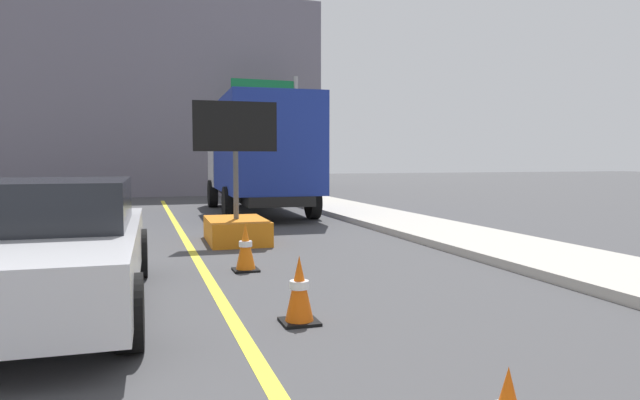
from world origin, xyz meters
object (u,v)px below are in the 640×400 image
at_px(arrow_board_trailer, 236,217).
at_px(highway_guide_sign, 278,114).
at_px(box_truck, 259,153).
at_px(pickup_car, 49,245).
at_px(traffic_cone_mid_lane, 299,290).
at_px(traffic_cone_far_lane, 246,248).

distance_m(arrow_board_trailer, highway_guide_sign, 12.76).
relative_size(box_truck, pickup_car, 1.49).
distance_m(pickup_car, highway_guide_sign, 17.60).
bearing_deg(arrow_board_trailer, pickup_car, -122.04).
bearing_deg(highway_guide_sign, traffic_cone_mid_lane, -103.01).
bearing_deg(arrow_board_trailer, traffic_cone_far_lane, -96.87).
relative_size(arrow_board_trailer, box_truck, 0.38).
height_order(pickup_car, traffic_cone_mid_lane, pickup_car).
height_order(traffic_cone_mid_lane, traffic_cone_far_lane, traffic_cone_far_lane).
relative_size(pickup_car, highway_guide_sign, 0.95).
bearing_deg(traffic_cone_mid_lane, arrow_board_trailer, 86.75).
bearing_deg(arrow_board_trailer, highway_guide_sign, 72.61).
height_order(highway_guide_sign, traffic_cone_far_lane, highway_guide_sign).
relative_size(pickup_car, traffic_cone_far_lane, 6.87).
xyz_separation_m(pickup_car, highway_guide_sign, (6.41, 16.16, 2.73)).
bearing_deg(box_truck, pickup_car, -113.67).
bearing_deg(traffic_cone_mid_lane, highway_guide_sign, 76.99).
bearing_deg(box_truck, arrow_board_trailer, -106.23).
bearing_deg(pickup_car, traffic_cone_mid_lane, -27.93).
xyz_separation_m(highway_guide_sign, traffic_cone_far_lane, (-4.05, -14.70, -3.08)).
relative_size(arrow_board_trailer, highway_guide_sign, 0.54).
height_order(pickup_car, traffic_cone_far_lane, pickup_car).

